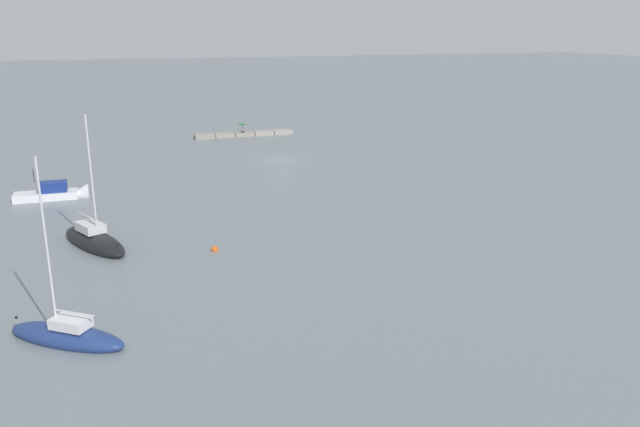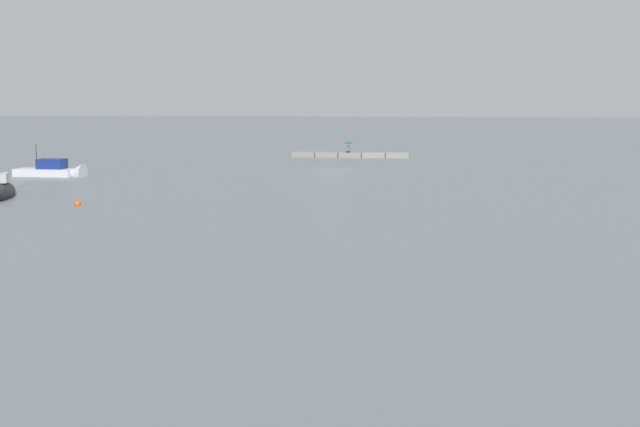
# 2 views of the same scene
# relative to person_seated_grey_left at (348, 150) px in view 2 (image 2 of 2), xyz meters

# --- Properties ---
(ground_plane) EXTENTS (500.00, 500.00, 0.00)m
(ground_plane) POSITION_rel_person_seated_grey_left_xyz_m (-0.20, 16.79, -0.81)
(ground_plane) COLOR slate
(seawall_pier) EXTENTS (13.14, 1.68, 0.55)m
(seawall_pier) POSITION_rel_person_seated_grey_left_xyz_m (-0.20, -0.11, -0.53)
(seawall_pier) COLOR gray
(seawall_pier) RESTS_ON ground_plane
(person_seated_grey_left) EXTENTS (0.44, 0.64, 0.73)m
(person_seated_grey_left) POSITION_rel_person_seated_grey_left_xyz_m (0.00, 0.00, 0.00)
(person_seated_grey_left) COLOR #1E2333
(person_seated_grey_left) RESTS_ON seawall_pier
(umbrella_open_green) EXTENTS (1.22, 1.22, 1.27)m
(umbrella_open_green) POSITION_rel_person_seated_grey_left_xyz_m (-0.01, -0.07, 0.85)
(umbrella_open_green) COLOR black
(umbrella_open_green) RESTS_ON seawall_pier
(motorboat_white_near) EXTENTS (5.99, 2.02, 3.33)m
(motorboat_white_near) POSITION_rel_person_seated_grey_left_xyz_m (22.03, 25.91, -0.46)
(motorboat_white_near) COLOR silver
(motorboat_white_near) RESTS_ON ground_plane
(mooring_buoy_mid) EXTENTS (0.45, 0.45, 0.45)m
(mooring_buoy_mid) POSITION_rel_person_seated_grey_left_xyz_m (12.10, 43.44, -0.73)
(mooring_buoy_mid) COLOR #EA5914
(mooring_buoy_mid) RESTS_ON ground_plane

